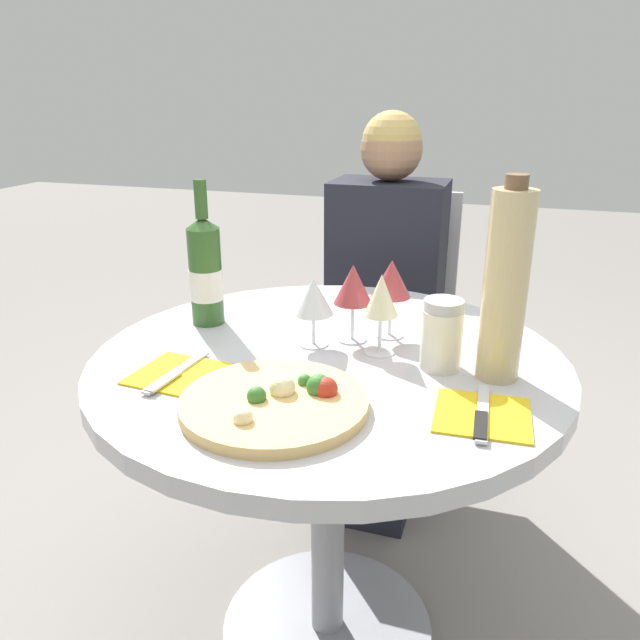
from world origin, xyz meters
name	(u,v)px	position (x,y,z in m)	size (l,w,h in m)	color
ground_plane	(327,630)	(0.00, 0.00, 0.00)	(12.00, 12.00, 0.00)	gray
dining_table	(328,419)	(0.00, 0.00, 0.56)	(0.93, 0.93, 0.71)	gray
chair_behind_diner	(388,341)	(-0.03, 0.77, 0.43)	(0.38, 0.38, 0.90)	#ADADB2
seated_diner	(379,334)	(-0.03, 0.63, 0.51)	(0.33, 0.45, 1.14)	black
pizza_large	(277,401)	(-0.02, -0.23, 0.72)	(0.31, 0.31, 0.05)	#DBB26B
wine_bottle	(206,271)	(-0.31, 0.09, 0.82)	(0.07, 0.07, 0.32)	#2D5623
tall_carafe	(506,286)	(0.32, 0.00, 0.88)	(0.08, 0.08, 0.36)	tan
sugar_shaker	(442,335)	(0.22, 0.01, 0.77)	(0.08, 0.08, 0.13)	silver
wine_glass_back_right	(391,280)	(0.09, 0.14, 0.83)	(0.08, 0.08, 0.16)	silver
wine_glass_front_right	(381,297)	(0.09, 0.04, 0.82)	(0.07, 0.07, 0.16)	silver
wine_glass_front_left	(313,298)	(-0.04, 0.04, 0.81)	(0.08, 0.08, 0.14)	silver
wine_glass_center	(353,286)	(0.02, 0.09, 0.83)	(0.08, 0.08, 0.16)	silver
place_setting_left	(176,374)	(-0.24, -0.17, 0.71)	(0.16, 0.19, 0.01)	gold
place_setting_right	(482,415)	(0.31, -0.16, 0.71)	(0.16, 0.19, 0.01)	gold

